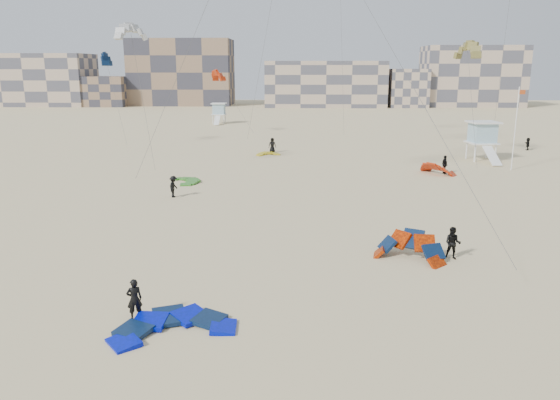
{
  "coord_description": "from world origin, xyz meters",
  "views": [
    {
      "loc": [
        3.5,
        -22.23,
        10.37
      ],
      "look_at": [
        2.43,
        6.0,
        3.49
      ],
      "focal_mm": 35.0,
      "sensor_mm": 36.0,
      "label": 1
    }
  ],
  "objects_px": {
    "kite_ground_orange": "(409,259)",
    "lifeguard_tower_near": "(482,141)",
    "kitesurfer_main": "(134,299)",
    "kite_ground_blue": "(173,331)"
  },
  "relations": [
    {
      "from": "kite_ground_orange",
      "to": "lifeguard_tower_near",
      "type": "height_order",
      "value": "lifeguard_tower_near"
    },
    {
      "from": "lifeguard_tower_near",
      "to": "kite_ground_blue",
      "type": "bearing_deg",
      "value": -127.15
    },
    {
      "from": "kite_ground_blue",
      "to": "kitesurfer_main",
      "type": "distance_m",
      "value": 2.28
    },
    {
      "from": "kite_ground_blue",
      "to": "kite_ground_orange",
      "type": "relative_size",
      "value": 1.22
    },
    {
      "from": "kite_ground_blue",
      "to": "kite_ground_orange",
      "type": "bearing_deg",
      "value": 17.26
    },
    {
      "from": "kite_ground_orange",
      "to": "kitesurfer_main",
      "type": "height_order",
      "value": "kite_ground_orange"
    },
    {
      "from": "kite_ground_blue",
      "to": "lifeguard_tower_near",
      "type": "xyz_separation_m",
      "value": [
        25.75,
        42.72,
        2.2
      ]
    },
    {
      "from": "kite_ground_blue",
      "to": "lifeguard_tower_near",
      "type": "distance_m",
      "value": 49.93
    },
    {
      "from": "kite_ground_blue",
      "to": "lifeguard_tower_near",
      "type": "height_order",
      "value": "lifeguard_tower_near"
    },
    {
      "from": "kitesurfer_main",
      "to": "lifeguard_tower_near",
      "type": "xyz_separation_m",
      "value": [
        27.59,
        41.71,
        1.3
      ]
    }
  ]
}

